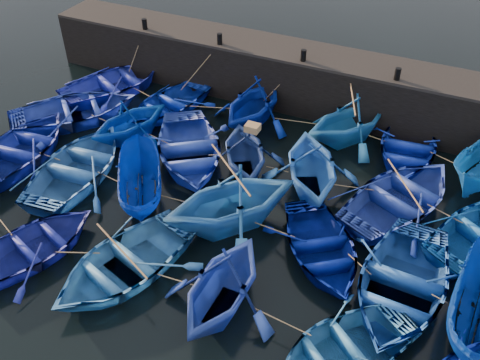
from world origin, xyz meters
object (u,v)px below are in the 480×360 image
at_px(boat_13, 22,147).
at_px(boat_8, 188,149).
at_px(boat_0, 115,82).
at_px(wooden_crate, 253,128).

bearing_deg(boat_13, boat_8, -161.61).
xyz_separation_m(boat_0, wooden_crate, (8.60, -3.09, 1.59)).
bearing_deg(wooden_crate, boat_8, -173.91).
distance_m(boat_0, boat_13, 6.08).
height_order(boat_0, wooden_crate, wooden_crate).
xyz_separation_m(boat_0, boat_13, (-0.19, -6.08, -0.00)).
relative_size(boat_0, wooden_crate, 10.02).
height_order(boat_8, boat_13, boat_8).
relative_size(boat_8, boat_13, 1.04).
distance_m(boat_0, boat_8, 6.84).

